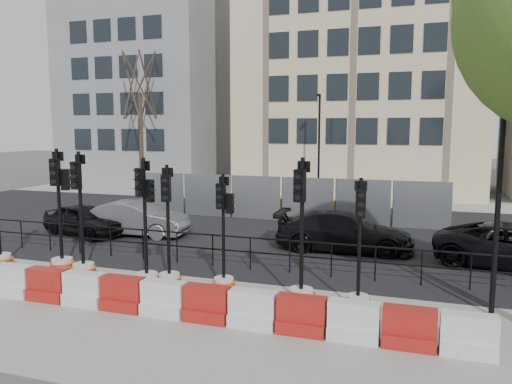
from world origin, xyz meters
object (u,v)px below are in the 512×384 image
(lamp_post_near, at_px, (500,173))
(traffic_signal_d, at_px, (146,258))
(car_c, at_px, (344,231))
(traffic_signal_h, at_px, (358,284))
(car_a, at_px, (84,220))

(lamp_post_near, xyz_separation_m, traffic_signal_d, (-8.33, -0.73, -2.40))
(car_c, bearing_deg, traffic_signal_h, -171.25)
(car_a, xyz_separation_m, car_c, (9.96, 0.72, 0.05))
(traffic_signal_d, xyz_separation_m, traffic_signal_h, (5.44, 0.09, -0.18))
(traffic_signal_d, distance_m, traffic_signal_h, 5.45)
(traffic_signal_h, xyz_separation_m, car_a, (-11.09, 4.83, -0.01))
(traffic_signal_h, bearing_deg, car_a, 148.15)
(traffic_signal_d, relative_size, car_a, 0.87)
(lamp_post_near, relative_size, traffic_signal_d, 1.75)
(traffic_signal_d, distance_m, car_c, 7.10)
(traffic_signal_d, bearing_deg, car_c, 71.34)
(traffic_signal_h, relative_size, car_c, 0.65)
(lamp_post_near, xyz_separation_m, car_a, (-13.97, 4.19, -2.60))
(traffic_signal_h, relative_size, car_a, 0.78)
(lamp_post_near, height_order, traffic_signal_d, lamp_post_near)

